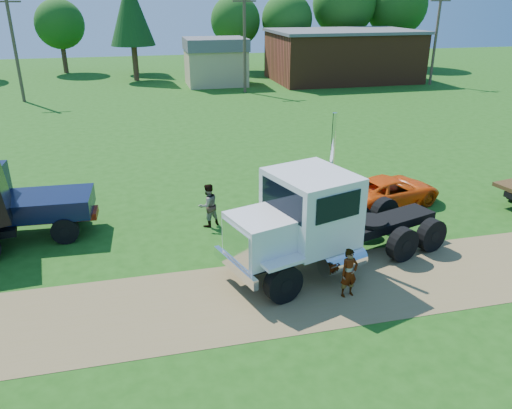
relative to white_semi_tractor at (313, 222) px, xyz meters
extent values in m
plane|color=#1B4C10|center=(-0.94, -1.32, -1.75)|extent=(140.00, 140.00, 0.00)
cube|color=olive|center=(-0.94, -1.32, -1.74)|extent=(120.00, 4.20, 0.01)
cube|color=black|center=(1.23, 0.41, -0.86)|extent=(8.28, 3.49, 0.33)
cylinder|color=black|center=(-1.49, -1.68, -1.14)|extent=(1.28, 0.74, 1.22)
cylinder|color=black|center=(-1.49, -1.68, -1.14)|extent=(0.53, 0.52, 0.43)
cylinder|color=black|center=(-2.20, 0.59, -1.14)|extent=(1.28, 0.74, 1.22)
cylinder|color=black|center=(-2.20, 0.59, -1.14)|extent=(0.53, 0.52, 0.43)
cylinder|color=black|center=(3.28, -0.19, -1.14)|extent=(1.28, 0.74, 1.22)
cylinder|color=black|center=(3.28, -0.19, -1.14)|extent=(0.53, 0.52, 0.43)
cylinder|color=black|center=(2.57, 2.08, -1.14)|extent=(1.28, 0.74, 1.22)
cylinder|color=black|center=(2.57, 2.08, -1.14)|extent=(0.53, 0.52, 0.43)
cylinder|color=black|center=(4.66, 0.24, -1.14)|extent=(1.28, 0.74, 1.22)
cylinder|color=black|center=(4.66, 0.24, -1.14)|extent=(0.53, 0.52, 0.43)
cylinder|color=black|center=(3.95, 2.51, -1.14)|extent=(1.28, 0.74, 1.22)
cylinder|color=black|center=(3.95, 2.51, -1.14)|extent=(0.53, 0.52, 0.43)
cube|color=silver|center=(-1.80, -0.53, -0.02)|extent=(2.47, 2.40, 1.33)
cube|color=white|center=(-2.75, -0.83, -0.08)|extent=(0.58, 1.62, 1.11)
cube|color=white|center=(-2.80, -0.85, -0.86)|extent=(0.92, 2.49, 0.33)
cube|color=silver|center=(-0.10, 0.00, 0.53)|extent=(3.02, 3.24, 2.34)
cube|color=black|center=(-1.19, -0.34, 1.03)|extent=(0.72, 2.14, 0.95)
cube|color=black|center=(0.30, -1.28, 1.03)|extent=(1.61, 0.54, 0.83)
cube|color=black|center=(-0.50, 1.28, 1.03)|extent=(1.61, 0.54, 0.83)
cube|color=silver|center=(-1.49, -1.68, -0.41)|extent=(1.42, 0.88, 0.11)
cube|color=silver|center=(-2.20, 0.59, -0.41)|extent=(1.42, 0.88, 0.11)
cylinder|color=white|center=(0.66, -1.11, -0.97)|extent=(1.69, 1.10, 0.67)
cylinder|color=white|center=(0.94, 0.96, 0.81)|extent=(0.20, 0.20, 5.12)
cylinder|color=black|center=(2.50, 0.81, -0.60)|extent=(1.53, 1.53, 0.13)
cube|color=maroon|center=(-10.42, 5.01, -1.01)|extent=(6.49, 1.18, 0.28)
cylinder|color=black|center=(-8.34, 3.96, -1.24)|extent=(1.03, 0.36, 1.01)
cylinder|color=black|center=(-8.34, 3.96, -1.24)|extent=(0.37, 0.36, 0.36)
cylinder|color=black|center=(-8.26, 5.90, -1.24)|extent=(1.03, 0.36, 1.01)
cylinder|color=black|center=(-8.26, 5.90, -1.24)|extent=(0.37, 0.36, 0.36)
cube|color=black|center=(-8.95, 4.95, -0.50)|extent=(3.31, 2.25, 0.74)
imported|color=#E74F0A|center=(5.19, 4.47, -1.08)|extent=(5.24, 3.48, 1.34)
imported|color=#999999|center=(0.55, -1.87, -0.95)|extent=(0.65, 0.49, 1.60)
imported|color=#999999|center=(-2.89, 4.23, -0.85)|extent=(1.08, 0.99, 1.79)
cube|color=brown|center=(17.06, 38.68, 0.75)|extent=(15.00, 10.00, 5.00)
cube|color=#58585D|center=(17.06, 38.68, 3.40)|extent=(15.40, 10.40, 0.30)
cube|color=tan|center=(3.06, 38.68, 0.05)|extent=(6.00, 5.00, 3.60)
cube|color=#58585D|center=(3.06, 38.68, 2.35)|extent=(6.20, 5.40, 1.20)
cylinder|color=#4E3B2C|center=(-14.94, 33.68, 2.75)|extent=(0.28, 0.28, 9.00)
cube|color=#4E3B2C|center=(-14.94, 33.68, 6.45)|extent=(2.20, 0.14, 0.14)
cylinder|color=#4E3B2C|center=(5.06, 33.68, 2.75)|extent=(0.28, 0.28, 9.00)
cube|color=#4E3B2C|center=(5.06, 33.68, 6.45)|extent=(2.20, 0.14, 0.14)
cylinder|color=#4E3B2C|center=(25.06, 33.68, 2.75)|extent=(0.28, 0.28, 9.00)
cube|color=#4E3B2C|center=(25.06, 33.68, 6.45)|extent=(2.20, 0.14, 0.14)
cylinder|color=#362216|center=(-13.24, 51.67, -0.24)|extent=(0.56, 0.56, 3.01)
sphere|color=#184C13|center=(-13.24, 51.67, 3.84)|extent=(5.67, 5.67, 5.67)
cylinder|color=#362216|center=(-4.94, 49.31, 0.06)|extent=(0.56, 0.56, 3.61)
cone|color=#10340F|center=(-4.94, 49.31, 5.16)|extent=(4.54, 4.54, 6.70)
cylinder|color=#362216|center=(7.18, 48.61, -0.16)|extent=(0.56, 0.56, 3.17)
sphere|color=#184C13|center=(7.18, 48.61, 4.13)|extent=(5.97, 5.97, 5.97)
cylinder|color=#362216|center=(13.39, 47.73, -0.12)|extent=(0.56, 0.56, 3.25)
sphere|color=#184C13|center=(13.39, 47.73, 4.29)|extent=(6.13, 6.13, 6.13)
cylinder|color=#362216|center=(27.90, 47.84, 0.29)|extent=(0.56, 0.56, 4.07)
sphere|color=#184C13|center=(27.90, 47.84, 5.81)|extent=(7.68, 7.68, 7.68)
cylinder|color=#362216|center=(-5.05, 43.57, 0.13)|extent=(0.56, 0.56, 3.76)
cone|color=#10340F|center=(-5.05, 43.57, 5.45)|extent=(4.73, 4.73, 6.98)
cylinder|color=#362216|center=(21.02, 48.43, 0.34)|extent=(0.56, 0.56, 4.18)
sphere|color=#184C13|center=(21.02, 48.43, 6.01)|extent=(7.88, 7.88, 7.88)
camera|label=1|loc=(-5.31, -14.08, 6.87)|focal=35.00mm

